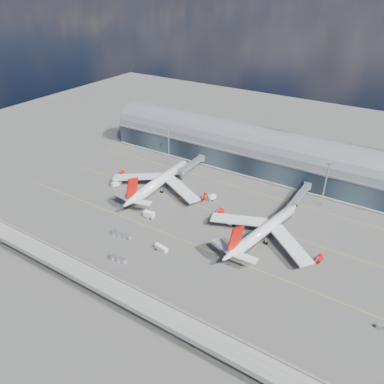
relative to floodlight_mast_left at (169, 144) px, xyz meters
The scene contains 18 objects.
ground 75.57m from the floodlight_mast_left, 47.73° to the right, with size 500.00×500.00×0.00m, color #474744.
taxi_lines 61.38m from the floodlight_mast_left, 33.34° to the right, with size 200.00×80.12×0.01m.
terminal 55.08m from the floodlight_mast_left, 24.69° to the left, with size 200.00×30.00×28.00m.
guideway 121.12m from the floodlight_mast_left, 65.56° to the right, with size 220.00×8.50×7.20m.
floodlight_mast_left is the anchor object (origin of this frame).
floodlight_mast_right 100.00m from the floodlight_mast_left, ahead, with size 3.00×0.70×25.70m.
airliner_left 37.65m from the floodlight_mast_left, 63.96° to the right, with size 60.40×63.44×19.34m.
airliner_right 96.52m from the floodlight_mast_left, 27.46° to the right, with size 56.93×59.58×18.99m.
jet_bridge_left 21.37m from the floodlight_mast_left, ahead, with size 4.40×28.00×7.25m.
jet_bridge_right 89.57m from the floodlight_mast_left, ahead, with size 4.40×32.00×7.25m.
service_truck_0 44.39m from the floodlight_mast_left, 100.93° to the right, with size 2.66×7.08×2.91m.
service_truck_1 65.94m from the floodlight_mast_left, 63.72° to the right, with size 5.71×3.11×3.21m.
service_truck_2 92.23m from the floodlight_mast_left, 56.82° to the right, with size 7.13×2.98×2.51m.
service_truck_3 79.39m from the floodlight_mast_left, 30.51° to the right, with size 4.18×7.01×3.18m.
service_truck_4 54.98m from the floodlight_mast_left, 28.42° to the right, with size 3.15×4.84×2.59m.
service_truck_5 33.87m from the floodlight_mast_left, 69.64° to the right, with size 6.51×6.13×3.13m.
cargo_train_0 83.87m from the floodlight_mast_left, 70.64° to the right, with size 11.70×3.18×1.93m.
cargo_train_1 100.65m from the floodlight_mast_left, 67.53° to the right, with size 8.92×3.45×1.95m.
Camera 1 is at (82.73, -126.10, 106.92)m, focal length 35.00 mm.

